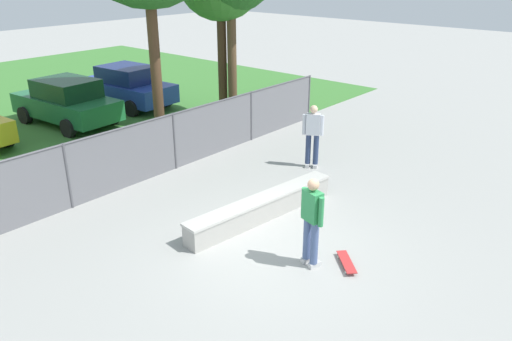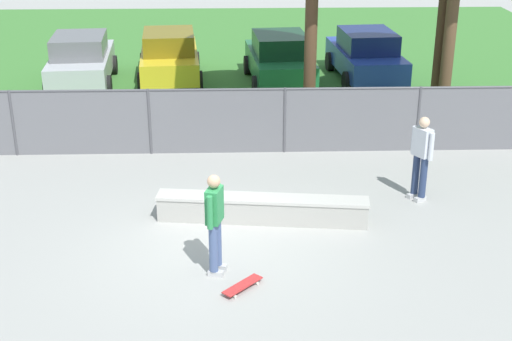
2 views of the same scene
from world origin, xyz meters
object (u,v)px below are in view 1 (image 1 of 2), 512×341
at_px(concrete_ledge, 262,208).
at_px(car_blue, 127,86).
at_px(bystander, 313,133).
at_px(skateboarder, 312,219).
at_px(car_green, 67,102).
at_px(skateboard, 347,262).

relative_size(concrete_ledge, car_blue, 0.96).
bearing_deg(bystander, skateboarder, -145.52).
bearing_deg(car_green, concrete_ledge, -95.50).
relative_size(car_blue, bystander, 2.38).
xyz_separation_m(skateboarder, car_green, (1.83, 11.89, -0.17)).
height_order(skateboarder, bystander, same).
bearing_deg(skateboard, car_blue, 71.71).
bearing_deg(skateboard, concrete_ledge, 80.35).
bearing_deg(skateboard, car_green, 83.66).
bearing_deg(bystander, skateboard, -137.46).
bearing_deg(concrete_ledge, car_green, 84.50).
height_order(car_blue, bystander, bystander).
distance_m(car_blue, bystander, 9.43).
bearing_deg(car_blue, bystander, -93.09).
bearing_deg(car_green, bystander, -75.35).
height_order(car_green, car_blue, same).
xyz_separation_m(concrete_ledge, bystander, (3.31, 0.93, 0.74)).
xyz_separation_m(car_green, car_blue, (2.86, 0.41, 0.00)).
distance_m(skateboarder, car_blue, 13.16).
distance_m(concrete_ledge, skateboard, 2.54).
relative_size(skateboarder, car_green, 0.42).
xyz_separation_m(concrete_ledge, car_blue, (3.82, 10.35, 0.57)).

